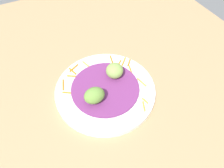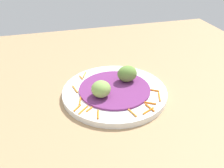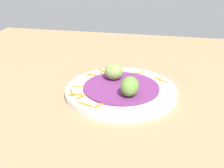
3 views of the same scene
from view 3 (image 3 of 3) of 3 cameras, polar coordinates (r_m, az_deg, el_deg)
name	(u,v)px [view 3 (image 3 of 3)]	position (r cm, az deg, el deg)	size (l,w,h in cm)	color
table_surface	(109,101)	(73.65, -0.63, -3.21)	(110.00, 110.00, 2.00)	tan
main_plate	(121,91)	(74.49, 1.68, -1.35)	(26.60, 26.60, 1.54)	white
cabbage_bed	(121,87)	(74.04, 1.69, -0.63)	(18.06, 18.06, 0.52)	#702D6B
carrot_garnish	(104,83)	(76.25, -1.43, 0.11)	(22.02, 22.79, 0.40)	orange
guac_scoop_left	(114,71)	(77.24, 0.34, 2.32)	(4.63, 4.71, 3.99)	#84A851
guac_scoop_center	(130,86)	(68.98, 3.25, -0.42)	(4.04, 5.19, 4.37)	olive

